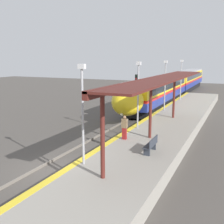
# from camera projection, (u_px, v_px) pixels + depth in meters

# --- Properties ---
(ground_plane) EXTENTS (120.00, 120.00, 0.00)m
(ground_plane) POSITION_uv_depth(u_px,v_px,m) (50.00, 171.00, 15.55)
(ground_plane) COLOR #4C4742
(rail_left) EXTENTS (0.08, 90.00, 0.15)m
(rail_left) POSITION_uv_depth(u_px,v_px,m) (40.00, 167.00, 15.84)
(rail_left) COLOR slate
(rail_left) RESTS_ON ground_plane
(rail_right) EXTENTS (0.08, 90.00, 0.15)m
(rail_right) POSITION_uv_depth(u_px,v_px,m) (61.00, 172.00, 15.25)
(rail_right) COLOR slate
(rail_right) RESTS_ON ground_plane
(train) EXTENTS (2.92, 42.13, 3.78)m
(train) POSITION_uv_depth(u_px,v_px,m) (174.00, 84.00, 42.69)
(train) COLOR black
(train) RESTS_ON ground_plane
(platform_right) EXTENTS (4.63, 64.00, 0.87)m
(platform_right) POSITION_uv_depth(u_px,v_px,m) (116.00, 176.00, 13.83)
(platform_right) COLOR gray
(platform_right) RESTS_ON ground_plane
(platform_bench) EXTENTS (0.44, 1.55, 0.89)m
(platform_bench) POSITION_uv_depth(u_px,v_px,m) (151.00, 145.00, 15.82)
(platform_bench) COLOR #2D333D
(platform_bench) RESTS_ON platform_right
(person_waiting) EXTENTS (0.36, 0.22, 1.59)m
(person_waiting) POSITION_uv_depth(u_px,v_px,m) (124.00, 127.00, 18.39)
(person_waiting) COLOR maroon
(person_waiting) RESTS_ON platform_right
(railway_signal) EXTENTS (0.28, 0.28, 4.12)m
(railway_signal) POSITION_uv_depth(u_px,v_px,m) (136.00, 87.00, 34.84)
(railway_signal) COLOR #59595E
(railway_signal) RESTS_ON ground_plane
(lamppost_near) EXTENTS (0.36, 0.20, 5.01)m
(lamppost_near) POSITION_uv_depth(u_px,v_px,m) (83.00, 108.00, 13.68)
(lamppost_near) COLOR #9E9EA3
(lamppost_near) RESTS_ON platform_right
(lamppost_mid) EXTENTS (0.36, 0.20, 5.01)m
(lamppost_mid) POSITION_uv_depth(u_px,v_px,m) (138.00, 90.00, 20.92)
(lamppost_mid) COLOR #9E9EA3
(lamppost_mid) RESTS_ON platform_right
(lamppost_far) EXTENTS (0.36, 0.20, 5.01)m
(lamppost_far) POSITION_uv_depth(u_px,v_px,m) (165.00, 82.00, 28.15)
(lamppost_far) COLOR #9E9EA3
(lamppost_far) RESTS_ON platform_right
(lamppost_farthest) EXTENTS (0.36, 0.20, 5.01)m
(lamppost_farthest) POSITION_uv_depth(u_px,v_px,m) (181.00, 77.00, 35.39)
(lamppost_farthest) COLOR #9E9EA3
(lamppost_farthest) RESTS_ON platform_right
(station_canopy) EXTENTS (2.02, 17.14, 4.07)m
(station_canopy) POSITION_uv_depth(u_px,v_px,m) (160.00, 82.00, 17.93)
(station_canopy) COLOR #511E19
(station_canopy) RESTS_ON platform_right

